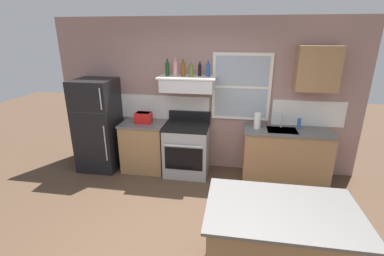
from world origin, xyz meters
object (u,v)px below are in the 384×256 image
(refrigerator, at_px, (98,125))
(bottle_blue_liqueur, at_px, (208,70))
(dish_soap_bottle, at_px, (299,124))
(kitchen_island, at_px, (278,248))
(bottle_olive_oil_square, at_px, (191,70))
(toaster, at_px, (144,117))
(bottle_amber_wine, at_px, (183,69))
(bottle_balsamic_dark, at_px, (200,70))
(stove_range, at_px, (187,149))
(bottle_rose_pink, at_px, (176,69))
(paper_towel_roll, at_px, (257,121))
(bottle_dark_green_wine, at_px, (167,69))

(refrigerator, bearing_deg, bottle_blue_liqueur, 4.09)
(dish_soap_bottle, bearing_deg, kitchen_island, -103.91)
(bottle_olive_oil_square, bearing_deg, toaster, -177.64)
(bottle_amber_wine, xyz_separation_m, bottle_blue_liqueur, (0.41, 0.05, -0.01))
(bottle_balsamic_dark, height_order, bottle_blue_liqueur, bottle_blue_liqueur)
(bottle_amber_wine, relative_size, kitchen_island, 0.20)
(toaster, xyz_separation_m, kitchen_island, (2.09, -2.23, -0.55))
(bottle_olive_oil_square, relative_size, kitchen_island, 0.17)
(toaster, height_order, stove_range, toaster)
(bottle_olive_oil_square, bearing_deg, bottle_amber_wine, 176.83)
(refrigerator, relative_size, dish_soap_bottle, 9.27)
(bottle_blue_liqueur, bearing_deg, bottle_balsamic_dark, 165.37)
(bottle_amber_wine, bearing_deg, toaster, -176.56)
(bottle_amber_wine, bearing_deg, refrigerator, -176.69)
(dish_soap_bottle, bearing_deg, bottle_rose_pink, -178.67)
(refrigerator, height_order, bottle_olive_oil_square, bottle_olive_oil_square)
(stove_range, relative_size, bottle_amber_wine, 3.89)
(refrigerator, xyz_separation_m, stove_range, (1.65, 0.02, -0.37))
(kitchen_island, bearing_deg, paper_towel_roll, 92.75)
(kitchen_island, bearing_deg, bottle_olive_oil_square, 118.46)
(bottle_amber_wine, relative_size, bottle_blue_liqueur, 1.06)
(bottle_blue_liqueur, bearing_deg, kitchen_island, -67.64)
(bottle_olive_oil_square, bearing_deg, kitchen_island, -61.54)
(paper_towel_roll, xyz_separation_m, kitchen_island, (0.11, -2.25, -0.59))
(toaster, distance_m, bottle_amber_wine, 1.12)
(bottle_amber_wine, bearing_deg, bottle_blue_liqueur, 7.05)
(kitchen_island, bearing_deg, bottle_balsamic_dark, 114.97)
(stove_range, distance_m, bottle_dark_green_wine, 1.44)
(paper_towel_roll, distance_m, dish_soap_bottle, 0.70)
(bottle_rose_pink, bearing_deg, paper_towel_roll, -2.12)
(paper_towel_roll, bearing_deg, bottle_rose_pink, 177.88)
(stove_range, distance_m, kitchen_island, 2.56)
(stove_range, relative_size, paper_towel_roll, 4.04)
(refrigerator, relative_size, paper_towel_roll, 6.18)
(refrigerator, relative_size, bottle_blue_liqueur, 6.28)
(bottle_olive_oil_square, bearing_deg, paper_towel_roll, -1.19)
(bottle_dark_green_wine, distance_m, bottle_olive_oil_square, 0.41)
(toaster, bearing_deg, bottle_blue_liqueur, 4.76)
(toaster, height_order, bottle_dark_green_wine, bottle_dark_green_wine)
(paper_towel_roll, bearing_deg, bottle_blue_liqueur, 174.49)
(bottle_amber_wine, relative_size, bottle_olive_oil_square, 1.16)
(bottle_balsamic_dark, bearing_deg, bottle_rose_pink, -170.36)
(bottle_balsamic_dark, height_order, dish_soap_bottle, bottle_balsamic_dark)
(bottle_rose_pink, bearing_deg, stove_range, -23.76)
(toaster, xyz_separation_m, bottle_balsamic_dark, (0.99, 0.13, 0.84))
(toaster, height_order, paper_towel_roll, paper_towel_roll)
(refrigerator, xyz_separation_m, bottle_olive_oil_square, (1.72, 0.08, 1.01))
(bottle_rose_pink, relative_size, bottle_amber_wine, 1.04)
(bottle_dark_green_wine, height_order, bottle_olive_oil_square, bottle_dark_green_wine)
(toaster, xyz_separation_m, dish_soap_bottle, (2.67, 0.11, -0.01))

